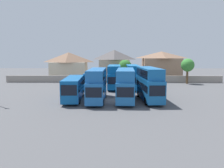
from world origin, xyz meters
name	(u,v)px	position (x,y,z in m)	size (l,w,h in m)	color
ground	(113,85)	(0.00, 18.00, 0.00)	(140.00, 140.00, 0.00)	#4C4C4F
depot_boundary_wall	(113,79)	(0.00, 23.07, 0.90)	(56.00, 0.50, 1.80)	gray
bus_1	(74,87)	(-6.03, 0.38, 2.02)	(3.14, 10.43, 3.55)	#0E5499
bus_2	(97,83)	(-2.26, -0.28, 2.77)	(2.53, 10.53, 4.93)	#1C5DA5
bus_3	(125,83)	(2.14, -0.10, 2.77)	(3.07, 10.63, 4.91)	#1D61A6
bus_4	(149,82)	(5.85, 0.21, 2.88)	(3.14, 10.34, 5.13)	#155D9F
bus_5	(92,79)	(-4.50, 12.82, 1.97)	(2.64, 10.10, 3.45)	#0E5499
bus_6	(114,75)	(0.30, 13.16, 2.77)	(2.73, 10.55, 4.91)	#0D61A3
bus_7	(133,75)	(4.18, 12.78, 2.80)	(2.56, 10.12, 4.98)	#0D5EA1
house_terrace_left	(69,65)	(-13.45, 32.01, 4.05)	(10.89, 6.80, 7.93)	beige
house_terrace_centre	(114,64)	(0.14, 31.29, 4.42)	(9.03, 7.12, 8.64)	tan
house_terrace_right	(161,65)	(14.02, 31.91, 4.16)	(11.18, 8.27, 8.17)	#9E7A60
tree_left_of_lot	(188,65)	(18.34, 21.07, 4.56)	(3.22, 3.22, 6.26)	brown
tree_behind_wall	(125,67)	(3.09, 25.57, 4.00)	(3.58, 3.58, 5.83)	brown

